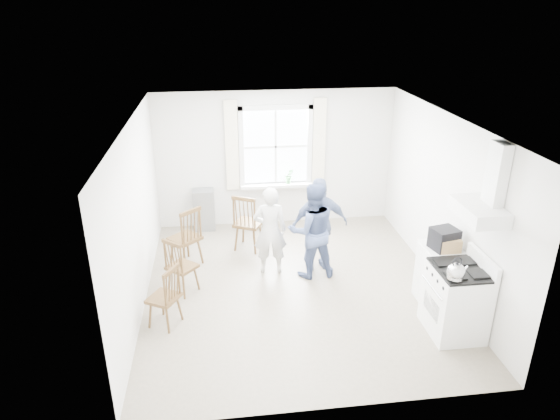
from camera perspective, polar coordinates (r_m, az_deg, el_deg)
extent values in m
cube|color=gray|center=(7.81, 1.73, -8.86)|extent=(4.62, 5.12, 0.02)
cube|color=beige|center=(9.55, -0.54, 5.88)|extent=(4.62, 0.04, 2.64)
cube|color=beige|center=(5.02, 6.45, -11.15)|extent=(4.62, 0.04, 2.64)
cube|color=beige|center=(7.22, -16.24, -0.87)|extent=(0.04, 5.12, 2.64)
cube|color=beige|center=(7.87, 18.40, 0.85)|extent=(0.04, 5.12, 2.64)
cube|color=white|center=(6.80, 1.99, 10.24)|extent=(4.62, 5.12, 0.02)
cube|color=white|center=(9.45, -0.52, 7.27)|extent=(1.20, 0.02, 1.40)
cube|color=silver|center=(9.25, -0.51, 11.66)|extent=(1.38, 0.09, 0.09)
cube|color=silver|center=(9.65, -0.48, 2.95)|extent=(1.38, 0.09, 0.09)
cube|color=silver|center=(9.37, -4.44, 7.06)|extent=(0.09, 0.09, 1.58)
cube|color=silver|center=(9.52, 3.40, 7.34)|extent=(0.09, 0.09, 1.58)
cube|color=silver|center=(9.57, -0.42, 2.89)|extent=(1.38, 0.24, 0.06)
cube|color=#EEE4C4|center=(9.33, -5.53, 7.28)|extent=(0.24, 0.05, 1.70)
cube|color=#EEE4C4|center=(9.52, 4.47, 7.63)|extent=(0.24, 0.05, 1.70)
cube|color=silver|center=(6.50, 21.76, -0.12)|extent=(0.45, 0.76, 0.18)
cube|color=silver|center=(6.41, 23.55, 3.82)|extent=(0.14, 0.30, 0.76)
cube|color=gray|center=(9.63, -8.68, 0.04)|extent=(0.40, 0.30, 0.80)
cube|color=white|center=(7.01, 19.39, -9.83)|extent=(0.65, 0.76, 0.92)
cube|color=black|center=(6.78, 19.91, -6.44)|extent=(0.61, 0.72, 0.03)
cube|color=white|center=(6.87, 22.21, -5.57)|extent=(0.06, 0.76, 0.20)
cylinder|color=silver|center=(6.75, 17.00, -8.47)|extent=(0.02, 0.61, 0.02)
sphere|color=silver|center=(6.45, 19.47, -6.66)|extent=(0.22, 0.22, 0.22)
cylinder|color=silver|center=(6.49, 19.39, -7.17)|extent=(0.20, 0.20, 0.04)
torus|color=black|center=(6.39, 19.62, -5.64)|extent=(0.14, 0.04, 0.14)
cube|color=silver|center=(7.58, 17.63, -7.06)|extent=(0.50, 0.55, 0.90)
cube|color=black|center=(7.30, 18.19, -3.64)|extent=(0.40, 0.37, 0.16)
cube|color=black|center=(7.23, 18.33, -2.57)|extent=(0.40, 0.37, 0.14)
cube|color=#AA8552|center=(7.25, 18.73, -3.78)|extent=(0.29, 0.21, 0.19)
cube|color=#462E16|center=(8.36, -10.81, -3.21)|extent=(0.62, 0.61, 0.05)
cube|color=#462E16|center=(8.10, -10.09, -1.78)|extent=(0.36, 0.33, 0.57)
cylinder|color=#462E16|center=(8.47, -10.69, -4.73)|extent=(0.04, 0.04, 0.46)
cube|color=#462E16|center=(7.64, -11.14, -6.40)|extent=(0.53, 0.53, 0.05)
cube|color=#462E16|center=(7.42, -12.18, -5.23)|extent=(0.31, 0.28, 0.50)
cylinder|color=#462E16|center=(7.75, -11.02, -7.80)|extent=(0.03, 0.03, 0.40)
cube|color=#462E16|center=(6.96, -13.16, -9.78)|extent=(0.51, 0.51, 0.05)
cube|color=#462E16|center=(6.75, -12.19, -8.35)|extent=(0.23, 0.34, 0.49)
cylinder|color=#462E16|center=(7.08, -13.00, -11.24)|extent=(0.03, 0.03, 0.39)
imported|color=silver|center=(7.89, -1.14, -2.37)|extent=(0.56, 0.56, 1.46)
imported|color=#44547F|center=(7.79, 3.67, -2.37)|extent=(0.81, 0.81, 1.56)
imported|color=navy|center=(7.99, 4.55, -1.69)|extent=(0.98, 0.98, 1.57)
imported|color=#327133|center=(9.53, 1.06, 3.91)|extent=(0.18, 0.18, 0.29)
cube|color=#462E16|center=(8.76, -3.62, -1.54)|extent=(0.59, 0.58, 0.05)
cube|color=#462E16|center=(8.48, -4.16, -0.28)|extent=(0.41, 0.24, 0.58)
cylinder|color=#462E16|center=(8.87, -3.58, -3.01)|extent=(0.04, 0.04, 0.46)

